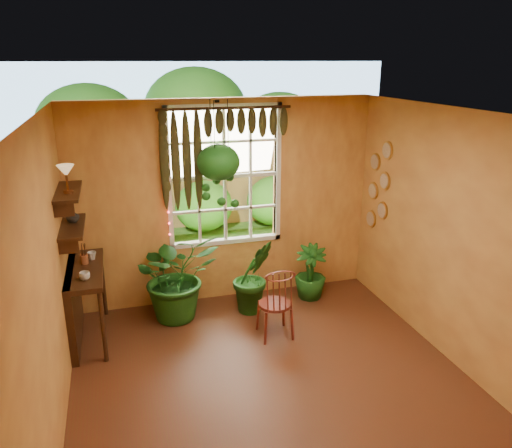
{
  "coord_description": "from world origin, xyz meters",
  "views": [
    {
      "loc": [
        -1.37,
        -3.95,
        3.15
      ],
      "look_at": [
        0.1,
        1.15,
        1.39
      ],
      "focal_mm": 35.0,
      "sensor_mm": 36.0,
      "label": 1
    }
  ],
  "objects": [
    {
      "name": "backyard",
      "position": [
        0.24,
        6.87,
        1.28
      ],
      "size": [
        14.0,
        10.0,
        12.0
      ],
      "color": "#285117",
      "rests_on": "ground"
    },
    {
      "name": "window",
      "position": [
        0.0,
        2.28,
        1.7
      ],
      "size": [
        1.52,
        0.1,
        1.86
      ],
      "color": "white",
      "rests_on": "wall_back"
    },
    {
      "name": "hanging_basket",
      "position": [
        -0.14,
        2.0,
        1.9
      ],
      "size": [
        0.53,
        0.53,
        1.34
      ],
      "color": "black",
      "rests_on": "ceiling"
    },
    {
      "name": "counter_ledge",
      "position": [
        -1.91,
        1.6,
        0.55
      ],
      "size": [
        0.4,
        1.2,
        0.9
      ],
      "color": "#381E0F",
      "rests_on": "floor"
    },
    {
      "name": "shelf_lower",
      "position": [
        -1.88,
        1.6,
        1.4
      ],
      "size": [
        0.25,
        0.9,
        0.04
      ],
      "primitive_type": "cube",
      "color": "#381E0F",
      "rests_on": "wall_left"
    },
    {
      "name": "potted_plant_mid",
      "position": [
        0.23,
        1.72,
        0.49
      ],
      "size": [
        0.61,
        0.53,
        0.98
      ],
      "primitive_type": "imported",
      "rotation": [
        0.0,
        0.0,
        0.19
      ],
      "color": "#134815",
      "rests_on": "floor"
    },
    {
      "name": "ceiling",
      "position": [
        0.0,
        0.0,
        2.7
      ],
      "size": [
        4.5,
        4.5,
        0.0
      ],
      "primitive_type": "plane",
      "rotation": [
        3.14,
        0.0,
        0.0
      ],
      "color": "white",
      "rests_on": "wall_back"
    },
    {
      "name": "valance_vine",
      "position": [
        -0.08,
        2.16,
        2.28
      ],
      "size": [
        1.7,
        0.12,
        1.1
      ],
      "color": "#381E0F",
      "rests_on": "window"
    },
    {
      "name": "tiffany_lamp",
      "position": [
        -1.86,
        1.46,
        2.04
      ],
      "size": [
        0.18,
        0.18,
        0.3
      ],
      "color": "brown",
      "rests_on": "shelf_upper"
    },
    {
      "name": "shelf_upper",
      "position": [
        -1.88,
        1.6,
        1.8
      ],
      "size": [
        0.25,
        0.9,
        0.04
      ],
      "primitive_type": "cube",
      "color": "#381E0F",
      "rests_on": "wall_left"
    },
    {
      "name": "floor",
      "position": [
        0.0,
        0.0,
        0.0
      ],
      "size": [
        4.5,
        4.5,
        0.0
      ],
      "primitive_type": "plane",
      "color": "#522617",
      "rests_on": "ground"
    },
    {
      "name": "shelf_vase",
      "position": [
        -1.87,
        1.71,
        1.49
      ],
      "size": [
        0.19,
        0.19,
        0.15
      ],
      "primitive_type": "imported",
      "rotation": [
        0.0,
        0.0,
        -0.4
      ],
      "color": "#B2AD99",
      "rests_on": "shelf_lower"
    },
    {
      "name": "cup_a",
      "position": [
        -1.78,
        1.26,
        0.95
      ],
      "size": [
        0.15,
        0.15,
        0.09
      ],
      "primitive_type": "imported",
      "rotation": [
        0.0,
        0.0,
        0.34
      ],
      "color": "silver",
      "rests_on": "counter_ledge"
    },
    {
      "name": "brush_jar",
      "position": [
        -1.8,
        1.73,
        1.02
      ],
      "size": [
        0.09,
        0.09,
        0.32
      ],
      "color": "#994F2C",
      "rests_on": "counter_ledge"
    },
    {
      "name": "wall_plates",
      "position": [
        1.98,
        1.79,
        1.55
      ],
      "size": [
        0.04,
        0.32,
        1.1
      ],
      "primitive_type": null,
      "color": "beige",
      "rests_on": "wall_right"
    },
    {
      "name": "potted_plant_left",
      "position": [
        -0.74,
        1.83,
        0.58
      ],
      "size": [
        1.19,
        1.07,
        1.16
      ],
      "primitive_type": "imported",
      "rotation": [
        0.0,
        0.0,
        0.18
      ],
      "color": "#134815",
      "rests_on": "floor"
    },
    {
      "name": "windsor_chair",
      "position": [
        0.31,
        1.03,
        0.3
      ],
      "size": [
        0.39,
        0.42,
        1.04
      ],
      "rotation": [
        0.0,
        0.0,
        -0.01
      ],
      "color": "maroon",
      "rests_on": "floor"
    },
    {
      "name": "string_lights",
      "position": [
        -0.76,
        2.19,
        1.75
      ],
      "size": [
        0.03,
        0.03,
        1.54
      ],
      "primitive_type": null,
      "color": "#FF2633",
      "rests_on": "window"
    },
    {
      "name": "wall_back",
      "position": [
        0.0,
        2.25,
        1.35
      ],
      "size": [
        4.0,
        0.0,
        4.0
      ],
      "primitive_type": "plane",
      "rotation": [
        1.57,
        0.0,
        0.0
      ],
      "color": "#E9AE4F",
      "rests_on": "floor"
    },
    {
      "name": "potted_plant_right",
      "position": [
        1.08,
        1.87,
        0.38
      ],
      "size": [
        0.53,
        0.53,
        0.76
      ],
      "primitive_type": "imported",
      "rotation": [
        0.0,
        0.0,
        -0.29
      ],
      "color": "#134815",
      "rests_on": "floor"
    },
    {
      "name": "wall_right",
      "position": [
        2.0,
        0.0,
        1.35
      ],
      "size": [
        0.0,
        4.5,
        4.5
      ],
      "primitive_type": "plane",
      "rotation": [
        1.57,
        0.0,
        -1.57
      ],
      "color": "#E9AE4F",
      "rests_on": "floor"
    },
    {
      "name": "cup_b",
      "position": [
        -1.72,
        1.84,
        0.95
      ],
      "size": [
        0.13,
        0.13,
        0.09
      ],
      "primitive_type": "imported",
      "rotation": [
        0.0,
        0.0,
        -0.35
      ],
      "color": "beige",
      "rests_on": "counter_ledge"
    },
    {
      "name": "wall_left",
      "position": [
        -2.0,
        0.0,
        1.35
      ],
      "size": [
        0.0,
        4.5,
        4.5
      ],
      "primitive_type": "plane",
      "rotation": [
        1.57,
        0.0,
        1.57
      ],
      "color": "#E9AE4F",
      "rests_on": "floor"
    }
  ]
}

